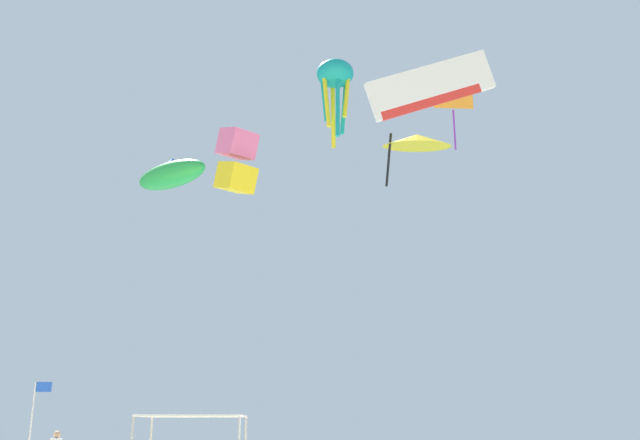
{
  "coord_description": "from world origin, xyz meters",
  "views": [
    {
      "loc": [
        0.3,
        -20.2,
        2.16
      ],
      "look_at": [
        1.06,
        6.33,
        10.07
      ],
      "focal_mm": 38.53,
      "sensor_mm": 36.0,
      "label": 1
    }
  ],
  "objects_px": {
    "banner_flag": "(33,424)",
    "kite_diamond_orange": "(453,102)",
    "kite_box_pink": "(237,161)",
    "kite_octopus_teal": "(335,78)",
    "kite_delta_yellow": "(417,141)",
    "kite_parafoil_white": "(431,87)",
    "canopy_tent": "(193,420)",
    "kite_inflatable_green": "(171,175)"
  },
  "relations": [
    {
      "from": "kite_parafoil_white",
      "to": "canopy_tent",
      "type": "bearing_deg",
      "value": 18.25
    },
    {
      "from": "kite_diamond_orange",
      "to": "kite_octopus_teal",
      "type": "bearing_deg",
      "value": 124.82
    },
    {
      "from": "kite_octopus_teal",
      "to": "kite_parafoil_white",
      "type": "height_order",
      "value": "kite_octopus_teal"
    },
    {
      "from": "canopy_tent",
      "to": "kite_box_pink",
      "type": "distance_m",
      "value": 14.16
    },
    {
      "from": "kite_octopus_teal",
      "to": "kite_box_pink",
      "type": "bearing_deg",
      "value": 72.64
    },
    {
      "from": "kite_diamond_orange",
      "to": "kite_octopus_teal",
      "type": "relative_size",
      "value": 0.7
    },
    {
      "from": "kite_delta_yellow",
      "to": "kite_box_pink",
      "type": "bearing_deg",
      "value": -130.41
    },
    {
      "from": "canopy_tent",
      "to": "banner_flag",
      "type": "bearing_deg",
      "value": 148.27
    },
    {
      "from": "canopy_tent",
      "to": "kite_parafoil_white",
      "type": "bearing_deg",
      "value": 22.99
    },
    {
      "from": "canopy_tent",
      "to": "kite_octopus_teal",
      "type": "bearing_deg",
      "value": 70.22
    },
    {
      "from": "kite_delta_yellow",
      "to": "kite_inflatable_green",
      "type": "bearing_deg",
      "value": -159.93
    },
    {
      "from": "canopy_tent",
      "to": "kite_inflatable_green",
      "type": "height_order",
      "value": "kite_inflatable_green"
    },
    {
      "from": "kite_delta_yellow",
      "to": "kite_octopus_teal",
      "type": "distance_m",
      "value": 10.4
    },
    {
      "from": "banner_flag",
      "to": "kite_parafoil_white",
      "type": "relative_size",
      "value": 0.65
    },
    {
      "from": "kite_box_pink",
      "to": "kite_delta_yellow",
      "type": "bearing_deg",
      "value": -167.77
    },
    {
      "from": "kite_delta_yellow",
      "to": "kite_parafoil_white",
      "type": "relative_size",
      "value": 0.92
    },
    {
      "from": "canopy_tent",
      "to": "kite_parafoil_white",
      "type": "relative_size",
      "value": 0.55
    },
    {
      "from": "kite_box_pink",
      "to": "kite_octopus_teal",
      "type": "bearing_deg",
      "value": -169.09
    },
    {
      "from": "canopy_tent",
      "to": "kite_diamond_orange",
      "type": "height_order",
      "value": "kite_diamond_orange"
    },
    {
      "from": "kite_octopus_teal",
      "to": "kite_inflatable_green",
      "type": "distance_m",
      "value": 11.1
    },
    {
      "from": "canopy_tent",
      "to": "kite_delta_yellow",
      "type": "height_order",
      "value": "kite_delta_yellow"
    },
    {
      "from": "kite_box_pink",
      "to": "canopy_tent",
      "type": "bearing_deg",
      "value": 48.24
    },
    {
      "from": "banner_flag",
      "to": "kite_delta_yellow",
      "type": "height_order",
      "value": "kite_delta_yellow"
    },
    {
      "from": "kite_delta_yellow",
      "to": "kite_octopus_teal",
      "type": "relative_size",
      "value": 1.0
    },
    {
      "from": "banner_flag",
      "to": "kite_inflatable_green",
      "type": "distance_m",
      "value": 18.54
    },
    {
      "from": "banner_flag",
      "to": "kite_diamond_orange",
      "type": "bearing_deg",
      "value": 34.87
    },
    {
      "from": "banner_flag",
      "to": "kite_diamond_orange",
      "type": "xyz_separation_m",
      "value": [
        18.81,
        13.11,
        19.26
      ]
    },
    {
      "from": "kite_delta_yellow",
      "to": "kite_diamond_orange",
      "type": "height_order",
      "value": "kite_delta_yellow"
    },
    {
      "from": "banner_flag",
      "to": "kite_box_pink",
      "type": "xyz_separation_m",
      "value": [
        6.39,
        4.29,
        11.71
      ]
    },
    {
      "from": "banner_flag",
      "to": "kite_box_pink",
      "type": "distance_m",
      "value": 14.01
    },
    {
      "from": "banner_flag",
      "to": "kite_octopus_teal",
      "type": "relative_size",
      "value": 0.71
    },
    {
      "from": "kite_octopus_teal",
      "to": "kite_inflatable_green",
      "type": "relative_size",
      "value": 0.98
    },
    {
      "from": "kite_inflatable_green",
      "to": "kite_diamond_orange",
      "type": "bearing_deg",
      "value": 39.78
    },
    {
      "from": "kite_octopus_teal",
      "to": "kite_box_pink",
      "type": "height_order",
      "value": "kite_octopus_teal"
    },
    {
      "from": "canopy_tent",
      "to": "kite_box_pink",
      "type": "xyz_separation_m",
      "value": [
        0.2,
        8.12,
        11.6
      ]
    },
    {
      "from": "kite_diamond_orange",
      "to": "canopy_tent",
      "type": "bearing_deg",
      "value": 158.57
    },
    {
      "from": "kite_delta_yellow",
      "to": "kite_parafoil_white",
      "type": "xyz_separation_m",
      "value": [
        -2.8,
        -19.04,
        -5.8
      ]
    },
    {
      "from": "canopy_tent",
      "to": "kite_parafoil_white",
      "type": "xyz_separation_m",
      "value": [
        8.5,
        3.61,
        13.19
      ]
    },
    {
      "from": "canopy_tent",
      "to": "kite_parafoil_white",
      "type": "height_order",
      "value": "kite_parafoil_white"
    },
    {
      "from": "banner_flag",
      "to": "kite_diamond_orange",
      "type": "height_order",
      "value": "kite_diamond_orange"
    },
    {
      "from": "canopy_tent",
      "to": "kite_inflatable_green",
      "type": "xyz_separation_m",
      "value": [
        -4.36,
        15.97,
        13.78
      ]
    },
    {
      "from": "kite_octopus_teal",
      "to": "kite_inflatable_green",
      "type": "xyz_separation_m",
      "value": [
        -9.49,
        1.69,
        -5.51
      ]
    }
  ]
}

